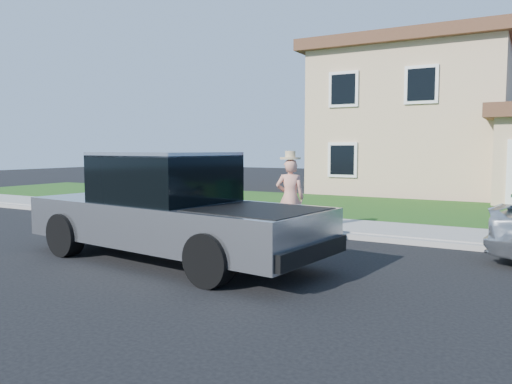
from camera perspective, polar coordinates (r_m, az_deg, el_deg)
ground at (r=9.79m, az=-2.62°, el=-7.33°), size 80.00×80.00×0.00m
curb at (r=11.91m, az=8.95°, el=-4.87°), size 40.00×0.20×0.12m
sidewalk at (r=12.93m, az=10.65°, el=-4.05°), size 40.00×2.00×0.15m
lawn at (r=17.22m, az=15.45°, el=-1.98°), size 40.00×7.00×0.10m
house at (r=24.80m, az=20.74°, el=7.17°), size 14.00×11.30×6.85m
pickup_truck at (r=9.42m, az=-9.75°, el=-2.06°), size 6.36×2.80×2.02m
woman at (r=11.89m, az=3.92°, el=-0.45°), size 0.79×0.66×2.03m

